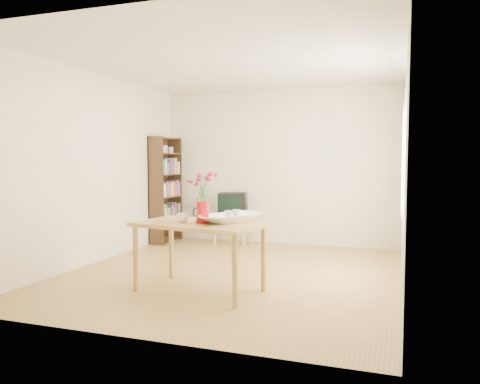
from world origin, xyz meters
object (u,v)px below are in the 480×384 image
at_px(mug, 182,218).
at_px(bowl, 232,198).
at_px(television, 233,204).
at_px(table, 199,231).
at_px(pitcher, 203,213).

distance_m(mug, bowl, 0.56).
bearing_deg(television, table, -90.41).
relative_size(table, mug, 11.18).
xyz_separation_m(mug, bowl, (0.48, 0.22, 0.20)).
bearing_deg(bowl, television, 109.46).
distance_m(table, bowl, 0.49).
distance_m(pitcher, television, 2.94).
distance_m(table, television, 2.92).
height_order(table, mug, mug).
xyz_separation_m(pitcher, mug, (-0.21, -0.05, -0.05)).
bearing_deg(table, television, 111.74).
relative_size(table, bowl, 2.67).
distance_m(bowl, television, 2.87).
distance_m(pitcher, mug, 0.23).
xyz_separation_m(pitcher, television, (-0.68, 2.85, -0.19)).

